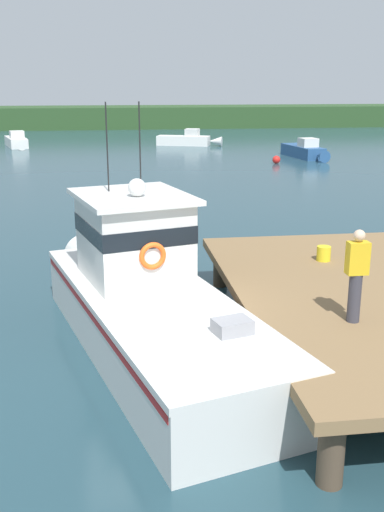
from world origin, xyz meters
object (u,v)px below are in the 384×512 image
at_px(main_fishing_boat, 145,297).
at_px(bait_bucket, 324,253).
at_px(moored_boat_mid_harbor, 188,140).
at_px(moored_boat_off_the_point, 305,151).
at_px(mooring_buoy_inshore, 276,160).
at_px(deckhand_by_the_boat, 356,274).
at_px(moored_boat_far_right, 17,141).

bearing_deg(main_fishing_boat, bait_bucket, 17.86).
relative_size(main_fishing_boat, moored_boat_mid_harbor, 1.79).
distance_m(moored_boat_off_the_point, mooring_buoy_inshore, 3.97).
bearing_deg(main_fishing_boat, deckhand_by_the_boat, -32.87).
bearing_deg(moored_boat_far_right, moored_boat_mid_harbor, -2.28).
bearing_deg(mooring_buoy_inshore, bait_bucket, -103.14).
bearing_deg(moored_boat_off_the_point, moored_boat_far_right, 154.55).
xyz_separation_m(bait_bucket, mooring_buoy_inshore, (6.00, 25.69, -1.11)).
relative_size(moored_boat_far_right, mooring_buoy_inshore, 10.38).
bearing_deg(moored_boat_off_the_point, mooring_buoy_inshore, -135.89).
relative_size(deckhand_by_the_boat, moored_boat_mid_harbor, 0.29).
height_order(moored_boat_mid_harbor, moored_boat_off_the_point, moored_boat_off_the_point).
xyz_separation_m(moored_boat_far_right, mooring_buoy_inshore, (18.39, -12.86, -0.20)).
xyz_separation_m(deckhand_by_the_boat, moored_boat_off_the_point, (9.59, 32.05, -1.57)).
distance_m(bait_bucket, deckhand_by_the_boat, 3.73).
xyz_separation_m(moored_boat_mid_harbor, mooring_buoy_inshore, (4.29, -12.30, -0.22)).
bearing_deg(main_fishing_boat, moored_boat_off_the_point, 66.35).
xyz_separation_m(main_fishing_boat, moored_boat_far_right, (-8.18, 39.92, -0.54)).
relative_size(moored_boat_mid_harbor, moored_boat_off_the_point, 0.98).
xyz_separation_m(bait_bucket, moored_boat_far_right, (-12.39, 38.56, -0.91)).
relative_size(deckhand_by_the_boat, mooring_buoy_inshore, 3.14).
height_order(deckhand_by_the_boat, moored_boat_off_the_point, deckhand_by_the_boat).
relative_size(bait_bucket, mooring_buoy_inshore, 0.66).
height_order(main_fishing_boat, moored_boat_off_the_point, main_fishing_boat).
relative_size(bait_bucket, moored_boat_far_right, 0.06).
distance_m(bait_bucket, mooring_buoy_inshore, 26.41).
height_order(main_fishing_boat, moored_boat_mid_harbor, main_fishing_boat).
bearing_deg(main_fishing_boat, moored_boat_far_right, 101.59).
height_order(bait_bucket, moored_boat_off_the_point, bait_bucket).
bearing_deg(deckhand_by_the_boat, moored_boat_mid_harbor, 86.61).
distance_m(moored_boat_mid_harbor, mooring_buoy_inshore, 13.03).
bearing_deg(deckhand_by_the_boat, moored_boat_far_right, 105.44).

